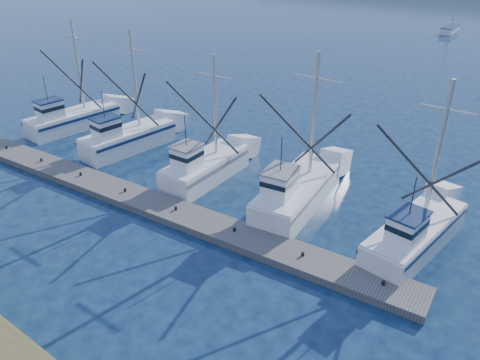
% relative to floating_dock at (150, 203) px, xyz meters
% --- Properties ---
extents(ground, '(500.00, 500.00, 0.00)m').
position_rel_floating_dock_xyz_m(ground, '(6.37, -5.80, -0.21)').
color(ground, '#0D1A3A').
rests_on(ground, ground).
extents(floating_dock, '(32.29, 4.37, 0.43)m').
position_rel_floating_dock_xyz_m(floating_dock, '(0.00, 0.00, 0.00)').
color(floating_dock, '#615C57').
rests_on(floating_dock, ground).
extents(trawler_fleet, '(31.38, 8.26, 8.86)m').
position_rel_floating_dock_xyz_m(trawler_fleet, '(0.41, 4.84, 0.76)').
color(trawler_fleet, white).
rests_on(trawler_fleet, ground).
extents(sailboat_far, '(1.86, 5.85, 8.10)m').
position_rel_floating_dock_xyz_m(sailboat_far, '(-0.88, 68.21, 0.28)').
color(sailboat_far, white).
rests_on(sailboat_far, ground).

